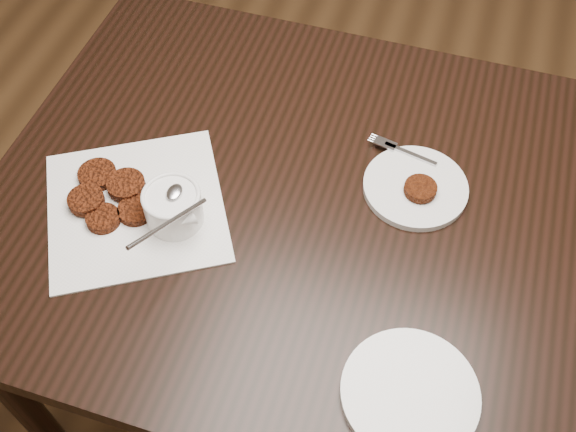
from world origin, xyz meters
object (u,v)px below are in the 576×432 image
object	(u,v)px
table	(369,318)
plate_with_patty	(416,185)
napkin	(136,207)
sauce_ramekin	(170,195)
plate_empty	(410,393)

from	to	relation	value
table	plate_with_patty	xyz separation A→B (m)	(0.03, 0.08, 0.39)
table	napkin	size ratio (longest dim) A/B	4.76
napkin	plate_with_patty	xyz separation A→B (m)	(0.47, 0.19, 0.01)
napkin	plate_with_patty	size ratio (longest dim) A/B	1.62
napkin	sauce_ramekin	bearing A→B (deg)	-2.52
table	plate_empty	xyz separation A→B (m)	(0.10, -0.31, 0.38)
napkin	plate_empty	world-z (taller)	plate_empty
table	plate_with_patty	size ratio (longest dim) A/B	7.70
napkin	plate_empty	distance (m)	0.58
table	plate_empty	bearing A→B (deg)	-72.24
plate_with_patty	table	bearing A→B (deg)	-109.09
sauce_ramekin	table	bearing A→B (deg)	17.23
plate_with_patty	plate_empty	size ratio (longest dim) A/B	0.92
table	plate_with_patty	world-z (taller)	plate_with_patty
sauce_ramekin	plate_empty	xyz separation A→B (m)	(0.46, -0.19, -0.07)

